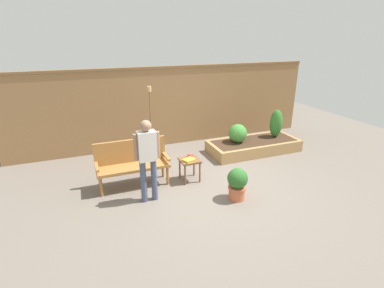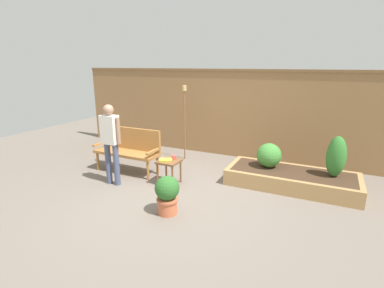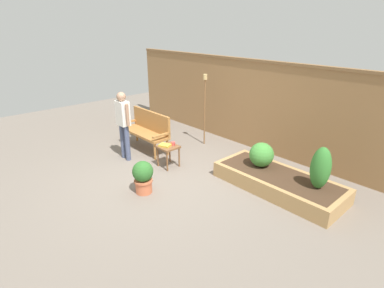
{
  "view_description": "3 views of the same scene",
  "coord_description": "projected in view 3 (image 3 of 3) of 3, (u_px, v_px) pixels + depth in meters",
  "views": [
    {
      "loc": [
        -2.26,
        -4.84,
        2.92
      ],
      "look_at": [
        -0.23,
        0.35,
        0.8
      ],
      "focal_mm": 27.0,
      "sensor_mm": 36.0,
      "label": 1
    },
    {
      "loc": [
        2.38,
        -4.24,
        2.28
      ],
      "look_at": [
        -0.07,
        0.87,
        0.7
      ],
      "focal_mm": 27.05,
      "sensor_mm": 36.0,
      "label": 2
    },
    {
      "loc": [
        4.5,
        -3.36,
        2.92
      ],
      "look_at": [
        0.4,
        0.38,
        0.71
      ],
      "focal_mm": 28.39,
      "sensor_mm": 36.0,
      "label": 3
    }
  ],
  "objects": [
    {
      "name": "book_on_table",
      "position": [
        165.0,
        145.0,
        6.49
      ],
      "size": [
        0.29,
        0.26,
        0.04
      ],
      "primitive_type": "cube",
      "rotation": [
        0.0,
        0.0,
        0.39
      ],
      "color": "gold",
      "rests_on": "side_table"
    },
    {
      "name": "ground_plane",
      "position": [
        165.0,
        175.0,
        6.28
      ],
      "size": [
        14.0,
        14.0,
        0.0
      ],
      "primitive_type": "plane",
      "color": "#70665B"
    },
    {
      "name": "garden_bench",
      "position": [
        148.0,
        128.0,
        7.44
      ],
      "size": [
        1.44,
        0.48,
        0.94
      ],
      "color": "#A87038",
      "rests_on": "ground_plane"
    },
    {
      "name": "shrub_near_bench",
      "position": [
        261.0,
        155.0,
        5.92
      ],
      "size": [
        0.48,
        0.48,
        0.48
      ],
      "color": "brown",
      "rests_on": "raised_planter_bed"
    },
    {
      "name": "potted_boxwood",
      "position": [
        143.0,
        176.0,
        5.53
      ],
      "size": [
        0.38,
        0.38,
        0.62
      ],
      "color": "#C66642",
      "rests_on": "ground_plane"
    },
    {
      "name": "tiki_torch",
      "position": [
        205.0,
        98.0,
        7.48
      ],
      "size": [
        0.1,
        0.1,
        1.79
      ],
      "color": "brown",
      "rests_on": "ground_plane"
    },
    {
      "name": "fence_back",
      "position": [
        247.0,
        103.0,
        7.5
      ],
      "size": [
        8.4,
        0.14,
        2.16
      ],
      "color": "olive",
      "rests_on": "ground_plane"
    },
    {
      "name": "person_by_bench",
      "position": [
        123.0,
        120.0,
        6.71
      ],
      "size": [
        0.47,
        0.2,
        1.56
      ],
      "color": "#475170",
      "rests_on": "ground_plane"
    },
    {
      "name": "side_table",
      "position": [
        168.0,
        150.0,
        6.53
      ],
      "size": [
        0.4,
        0.4,
        0.48
      ],
      "color": "brown",
      "rests_on": "ground_plane"
    },
    {
      "name": "cup_on_table",
      "position": [
        173.0,
        144.0,
        6.53
      ],
      "size": [
        0.12,
        0.09,
        0.08
      ],
      "color": "#CC4C47",
      "rests_on": "side_table"
    },
    {
      "name": "raised_planter_bed",
      "position": [
        278.0,
        182.0,
        5.7
      ],
      "size": [
        2.4,
        1.0,
        0.3
      ],
      "color": "#AD8451",
      "rests_on": "ground_plane"
    },
    {
      "name": "shrub_far_corner",
      "position": [
        321.0,
        168.0,
        5.07
      ],
      "size": [
        0.33,
        0.33,
        0.75
      ],
      "color": "brown",
      "rests_on": "raised_planter_bed"
    }
  ]
}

